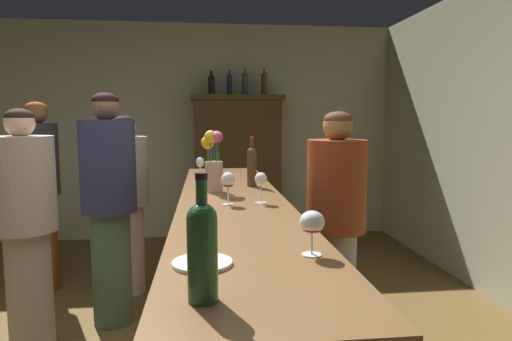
% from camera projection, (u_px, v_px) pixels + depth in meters
% --- Properties ---
extents(wall_back, '(5.69, 0.12, 2.62)m').
position_uv_depth(wall_back, '(167.00, 132.00, 5.39)').
color(wall_back, '#BCBB95').
rests_on(wall_back, ground).
extents(bar_counter, '(0.58, 3.08, 1.04)m').
position_uv_depth(bar_counter, '(234.00, 290.00, 2.43)').
color(bar_counter, brown).
rests_on(bar_counter, ground).
extents(display_cabinet, '(1.08, 0.43, 1.75)m').
position_uv_depth(display_cabinet, '(238.00, 166.00, 5.22)').
color(display_cabinet, '#402F17').
rests_on(display_cabinet, ground).
extents(wine_bottle_syrah, '(0.07, 0.07, 0.31)m').
position_uv_depth(wine_bottle_syrah, '(202.00, 246.00, 1.04)').
color(wine_bottle_syrah, '#224E29').
rests_on(wine_bottle_syrah, bar_counter).
extents(wine_bottle_malbec, '(0.07, 0.07, 0.31)m').
position_uv_depth(wine_bottle_malbec, '(212.00, 155.00, 3.62)').
color(wine_bottle_malbec, '#232D37').
rests_on(wine_bottle_malbec, bar_counter).
extents(wine_bottle_pinot, '(0.06, 0.06, 0.33)m').
position_uv_depth(wine_bottle_pinot, '(252.00, 165.00, 2.84)').
color(wine_bottle_pinot, '#45341D').
rests_on(wine_bottle_pinot, bar_counter).
extents(wine_glass_front, '(0.07, 0.07, 0.17)m').
position_uv_depth(wine_glass_front, '(228.00, 181.00, 2.22)').
color(wine_glass_front, white).
rests_on(wine_glass_front, bar_counter).
extents(wine_glass_mid, '(0.06, 0.06, 0.14)m').
position_uv_depth(wine_glass_mid, '(200.00, 163.00, 3.39)').
color(wine_glass_mid, white).
rests_on(wine_glass_mid, bar_counter).
extents(wine_glass_rear, '(0.08, 0.08, 0.15)m').
position_uv_depth(wine_glass_rear, '(312.00, 224.00, 1.40)').
color(wine_glass_rear, white).
rests_on(wine_glass_rear, bar_counter).
extents(wine_glass_spare, '(0.07, 0.07, 0.16)m').
position_uv_depth(wine_glass_spare, '(261.00, 181.00, 2.27)').
color(wine_glass_spare, white).
rests_on(wine_glass_spare, bar_counter).
extents(flower_arrangement, '(0.13, 0.13, 0.37)m').
position_uv_depth(flower_arrangement, '(213.00, 160.00, 2.62)').
color(flower_arrangement, tan).
rests_on(flower_arrangement, bar_counter).
extents(cheese_plate, '(0.18, 0.18, 0.01)m').
position_uv_depth(cheese_plate, '(202.00, 263.00, 1.31)').
color(cheese_plate, white).
rests_on(cheese_plate, bar_counter).
extents(display_bottle_left, '(0.08, 0.08, 0.30)m').
position_uv_depth(display_bottle_left, '(211.00, 84.00, 5.08)').
color(display_bottle_left, black).
rests_on(display_bottle_left, display_cabinet).
extents(display_bottle_midleft, '(0.06, 0.06, 0.30)m').
position_uv_depth(display_bottle_midleft, '(229.00, 83.00, 5.10)').
color(display_bottle_midleft, '#1B273C').
rests_on(display_bottle_midleft, display_cabinet).
extents(display_bottle_center, '(0.07, 0.07, 0.33)m').
position_uv_depth(display_bottle_center, '(245.00, 82.00, 5.12)').
color(display_bottle_center, '#2A4728').
rests_on(display_bottle_center, display_cabinet).
extents(display_bottle_midright, '(0.07, 0.07, 0.33)m').
position_uv_depth(display_bottle_midright, '(264.00, 83.00, 5.15)').
color(display_bottle_midright, '#4B3011').
rests_on(display_bottle_midright, display_cabinet).
extents(patron_in_navy, '(0.31, 0.31, 1.62)m').
position_uv_depth(patron_in_navy, '(41.00, 188.00, 3.68)').
color(patron_in_navy, brown).
rests_on(patron_in_navy, ground).
extents(patron_redhead, '(0.36, 0.36, 1.54)m').
position_uv_depth(patron_redhead, '(26.00, 225.00, 2.64)').
color(patron_redhead, '#9C958B').
rests_on(patron_redhead, ground).
extents(patron_tall, '(0.36, 0.36, 1.50)m').
position_uv_depth(patron_tall, '(127.00, 198.00, 3.64)').
color(patron_tall, '#B7A88E').
rests_on(patron_tall, ground).
extents(patron_by_cabinet, '(0.38, 0.38, 1.65)m').
position_uv_depth(patron_by_cabinet, '(109.00, 201.00, 3.08)').
color(patron_by_cabinet, '#476851').
rests_on(patron_by_cabinet, ground).
extents(bartender, '(0.37, 0.37, 1.52)m').
position_uv_depth(bartender, '(336.00, 222.00, 2.75)').
color(bartender, gray).
rests_on(bartender, ground).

